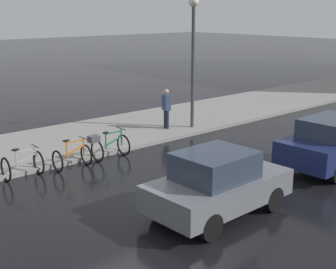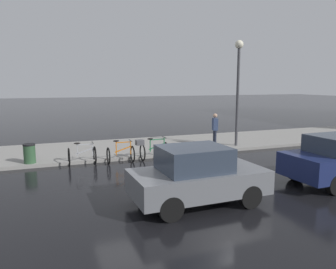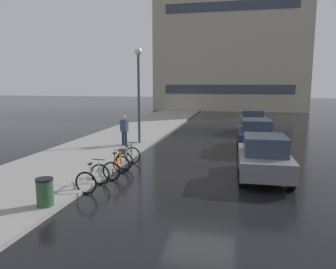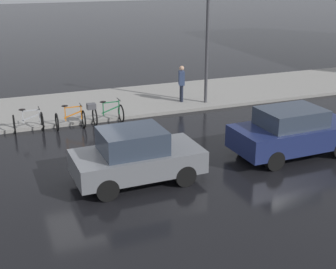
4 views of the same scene
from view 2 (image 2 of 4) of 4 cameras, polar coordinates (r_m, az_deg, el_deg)
name	(u,v)px [view 2 (image 2 of 4)]	position (r m, az deg, el deg)	size (l,w,h in m)	color
ground_plane	(135,186)	(10.98, -5.82, -8.88)	(140.00, 140.00, 0.00)	black
sidewalk_kerb	(269,138)	(20.74, 17.23, -0.56)	(4.80, 60.00, 0.14)	gray
bicycle_nearest	(82,155)	(13.98, -14.73, -3.52)	(0.76, 1.11, 0.95)	black
bicycle_second	(121,154)	(13.99, -8.25, -3.35)	(0.71, 1.10, 1.00)	black
bicycle_third	(151,149)	(14.37, -2.94, -2.50)	(0.77, 1.42, 0.99)	black
car_grey	(197,176)	(9.17, 5.08, -7.20)	(1.91, 3.79, 1.64)	slate
pedestrian	(215,128)	(17.29, 8.17, 1.08)	(0.45, 0.34, 1.79)	#1E2333
streetlamp	(238,76)	(17.15, 12.13, 9.94)	(0.42, 0.42, 5.46)	#424247
trash_bin	(30,155)	(14.41, -22.96, -3.33)	(0.48, 0.48, 0.93)	#2D5133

